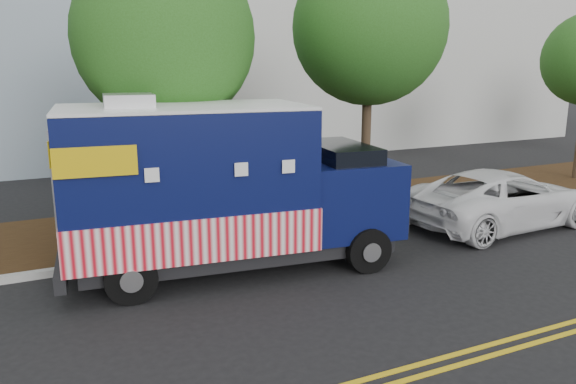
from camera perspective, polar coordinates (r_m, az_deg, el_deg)
name	(u,v)px	position (r m, az deg, el deg)	size (l,w,h in m)	color
ground	(205,278)	(11.36, -8.41, -8.63)	(120.00, 120.00, 0.00)	black
curb	(186,253)	(12.60, -10.29, -6.12)	(120.00, 0.18, 0.15)	#9E9E99
mulch_strip	(164,228)	(14.55, -12.46, -3.60)	(120.00, 4.00, 0.15)	black
tree_b	(165,37)	(13.25, -12.42, 15.08)	(4.06, 4.06, 6.74)	#38281C
tree_c	(369,28)	(15.63, 8.27, 16.19)	(4.11, 4.11, 7.13)	#38281C
sign_post	(96,207)	(12.44, -18.95, -1.48)	(0.06, 0.06, 2.40)	#473828
food_truck	(217,192)	(11.32, -7.21, -0.01)	(7.06, 3.26, 3.60)	black
white_car	(502,198)	(15.51, 20.92, -0.60)	(2.44, 5.29, 1.47)	white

